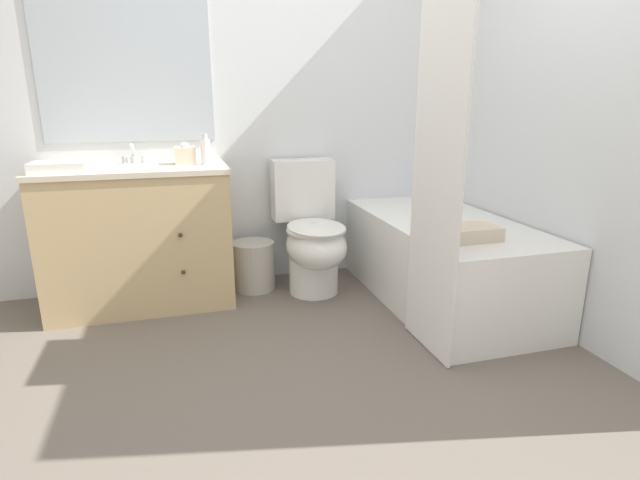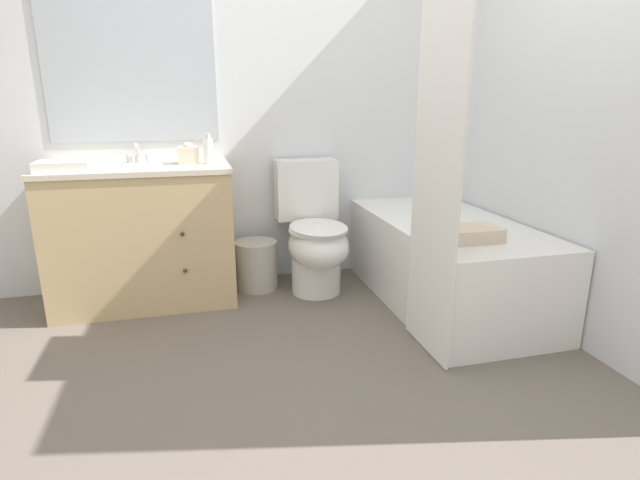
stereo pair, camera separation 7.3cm
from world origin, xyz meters
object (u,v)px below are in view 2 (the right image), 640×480
at_px(vanity_cabinet, 143,234).
at_px(sink_faucet, 138,157).
at_px(hand_towel_folded, 63,166).
at_px(wastebasket, 256,265).
at_px(bathtub, 446,261).
at_px(tissue_box, 189,155).
at_px(bath_towel_folded, 468,234).
at_px(toilet, 315,235).
at_px(soap_dispenser, 209,150).

height_order(vanity_cabinet, sink_faucet, sink_faucet).
bearing_deg(hand_towel_folded, wastebasket, 11.03).
distance_m(bathtub, wastebasket, 1.21).
distance_m(tissue_box, hand_towel_folded, 0.68).
bearing_deg(bath_towel_folded, sink_faucet, 147.42).
bearing_deg(vanity_cabinet, wastebasket, 4.30).
relative_size(vanity_cabinet, hand_towel_folded, 3.89).
xyz_separation_m(vanity_cabinet, bath_towel_folded, (1.65, -0.89, 0.12)).
xyz_separation_m(bathtub, wastebasket, (-1.09, 0.52, -0.10)).
bearing_deg(bathtub, vanity_cabinet, 165.13).
height_order(toilet, bathtub, toilet).
bearing_deg(vanity_cabinet, hand_towel_folded, -156.97).
distance_m(tissue_box, bath_towel_folded, 1.68).
xyz_separation_m(vanity_cabinet, wastebasket, (0.68, 0.05, -0.27)).
bearing_deg(tissue_box, wastebasket, 1.14).
bearing_deg(vanity_cabinet, toilet, -4.46).
relative_size(sink_faucet, soap_dispenser, 0.80).
bearing_deg(tissue_box, hand_towel_folded, -163.41).
distance_m(sink_faucet, bathtub, 1.98).
bearing_deg(bath_towel_folded, soap_dispenser, 144.90).
xyz_separation_m(sink_faucet, bath_towel_folded, (1.65, -1.06, -0.32)).
relative_size(toilet, bath_towel_folded, 2.67).
bearing_deg(bath_towel_folded, vanity_cabinet, 151.82).
xyz_separation_m(toilet, wastebasket, (-0.36, 0.13, -0.21)).
xyz_separation_m(wastebasket, tissue_box, (-0.38, -0.01, 0.73)).
bearing_deg(vanity_cabinet, sink_faucet, 90.00).
bearing_deg(sink_faucet, tissue_box, -23.18).
xyz_separation_m(vanity_cabinet, bathtub, (1.77, -0.47, -0.17)).
distance_m(toilet, bath_towel_folded, 1.03).
distance_m(toilet, tissue_box, 0.92).
relative_size(hand_towel_folded, bath_towel_folded, 0.88).
relative_size(tissue_box, hand_towel_folded, 0.51).
bearing_deg(wastebasket, bathtub, -25.53).
bearing_deg(sink_faucet, bathtub, -19.89).
xyz_separation_m(toilet, bath_towel_folded, (0.61, -0.80, 0.18)).
relative_size(bathtub, soap_dispenser, 8.32).
bearing_deg(tissue_box, sink_faucet, 156.82).
xyz_separation_m(hand_towel_folded, bath_towel_folded, (2.01, -0.74, -0.32)).
xyz_separation_m(vanity_cabinet, toilet, (1.04, -0.08, -0.06)).
bearing_deg(soap_dispenser, hand_towel_folded, -169.95).
relative_size(soap_dispenser, hand_towel_folded, 0.65).
distance_m(vanity_cabinet, wastebasket, 0.73).
bearing_deg(sink_faucet, toilet, -13.59).
bearing_deg(wastebasket, sink_faucet, 170.02).
height_order(bathtub, wastebasket, bathtub).
bearing_deg(tissue_box, soap_dispenser, -26.44).
xyz_separation_m(vanity_cabinet, soap_dispenser, (0.41, -0.01, 0.49)).
bearing_deg(bath_towel_folded, tissue_box, 145.58).
bearing_deg(wastebasket, bath_towel_folded, -43.90).
bearing_deg(sink_faucet, hand_towel_folded, -137.78).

